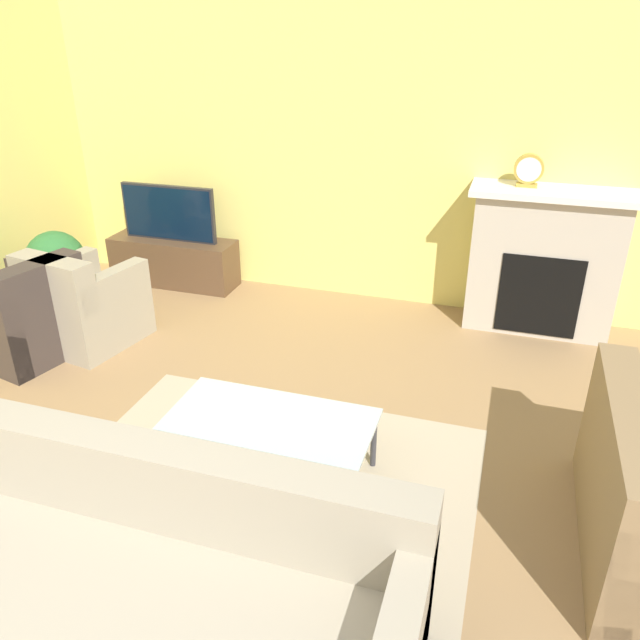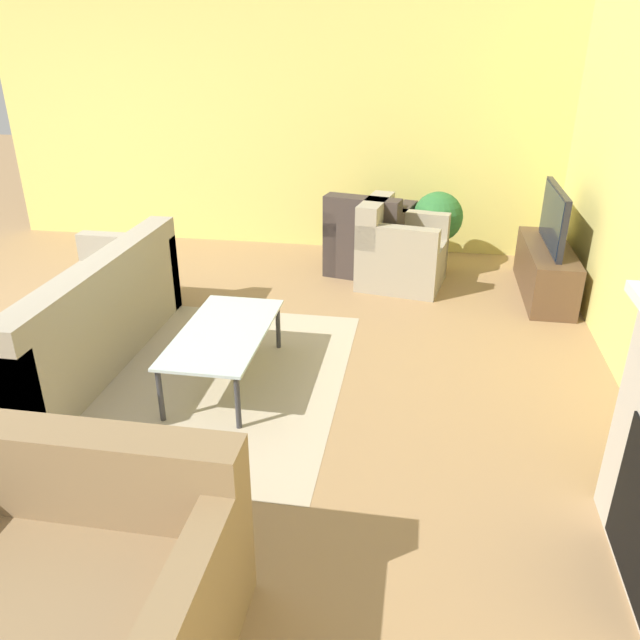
{
  "view_description": "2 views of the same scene",
  "coord_description": "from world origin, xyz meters",
  "px_view_note": "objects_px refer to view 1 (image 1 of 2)",
  "views": [
    {
      "loc": [
        1.31,
        -0.72,
        2.45
      ],
      "look_at": [
        0.23,
        2.69,
        0.71
      ],
      "focal_mm": 35.0,
      "sensor_mm": 36.0,
      "label": 1
    },
    {
      "loc": [
        3.84,
        3.3,
        2.27
      ],
      "look_at": [
        0.45,
        2.73,
        0.67
      ],
      "focal_mm": 35.0,
      "sensor_mm": 36.0,
      "label": 2
    }
  ],
  "objects_px": {
    "couch_sectional": "(149,590)",
    "potted_plant": "(56,263)",
    "armchair_accent": "(85,309)",
    "coffee_table": "(271,423)",
    "armchair_by_window": "(23,320)",
    "tv": "(169,213)",
    "mantel_clock": "(529,170)"
  },
  "relations": [
    {
      "from": "mantel_clock",
      "to": "couch_sectional",
      "type": "bearing_deg",
      "value": -109.7
    },
    {
      "from": "armchair_by_window",
      "to": "coffee_table",
      "type": "relative_size",
      "value": 0.8
    },
    {
      "from": "coffee_table",
      "to": "armchair_accent",
      "type": "bearing_deg",
      "value": 152.11
    },
    {
      "from": "armchair_by_window",
      "to": "couch_sectional",
      "type": "bearing_deg",
      "value": 62.62
    },
    {
      "from": "mantel_clock",
      "to": "armchair_accent",
      "type": "bearing_deg",
      "value": -156.78
    },
    {
      "from": "tv",
      "to": "armchair_accent",
      "type": "relative_size",
      "value": 1.11
    },
    {
      "from": "tv",
      "to": "coffee_table",
      "type": "xyz_separation_m",
      "value": [
        2.03,
        -2.46,
        -0.38
      ]
    },
    {
      "from": "armchair_by_window",
      "to": "tv",
      "type": "bearing_deg",
      "value": 179.56
    },
    {
      "from": "armchair_accent",
      "to": "potted_plant",
      "type": "xyz_separation_m",
      "value": [
        -0.51,
        0.35,
        0.21
      ]
    },
    {
      "from": "armchair_by_window",
      "to": "mantel_clock",
      "type": "xyz_separation_m",
      "value": [
        3.66,
        1.74,
        1.06
      ]
    },
    {
      "from": "armchair_accent",
      "to": "mantel_clock",
      "type": "height_order",
      "value": "mantel_clock"
    },
    {
      "from": "potted_plant",
      "to": "armchair_accent",
      "type": "bearing_deg",
      "value": -34.73
    },
    {
      "from": "couch_sectional",
      "to": "potted_plant",
      "type": "distance_m",
      "value": 3.63
    },
    {
      "from": "coffee_table",
      "to": "mantel_clock",
      "type": "height_order",
      "value": "mantel_clock"
    },
    {
      "from": "couch_sectional",
      "to": "coffee_table",
      "type": "bearing_deg",
      "value": 85.98
    },
    {
      "from": "potted_plant",
      "to": "coffee_table",
      "type": "bearing_deg",
      "value": -29.32
    },
    {
      "from": "couch_sectional",
      "to": "armchair_accent",
      "type": "xyz_separation_m",
      "value": [
        -1.99,
        2.27,
        0.01
      ]
    },
    {
      "from": "tv",
      "to": "armchair_by_window",
      "type": "bearing_deg",
      "value": -103.05
    },
    {
      "from": "armchair_accent",
      "to": "coffee_table",
      "type": "bearing_deg",
      "value": 162.19
    },
    {
      "from": "armchair_by_window",
      "to": "coffee_table",
      "type": "distance_m",
      "value": 2.54
    },
    {
      "from": "mantel_clock",
      "to": "tv",
      "type": "bearing_deg",
      "value": -178.97
    },
    {
      "from": "tv",
      "to": "armchair_accent",
      "type": "distance_m",
      "value": 1.43
    },
    {
      "from": "tv",
      "to": "coffee_table",
      "type": "bearing_deg",
      "value": -50.48
    },
    {
      "from": "armchair_by_window",
      "to": "coffee_table",
      "type": "bearing_deg",
      "value": 84.72
    },
    {
      "from": "coffee_table",
      "to": "mantel_clock",
      "type": "distance_m",
      "value": 2.98
    },
    {
      "from": "armchair_by_window",
      "to": "mantel_clock",
      "type": "relative_size",
      "value": 3.63
    },
    {
      "from": "armchair_by_window",
      "to": "potted_plant",
      "type": "distance_m",
      "value": 0.72
    },
    {
      "from": "armchair_accent",
      "to": "potted_plant",
      "type": "relative_size",
      "value": 1.1
    },
    {
      "from": "couch_sectional",
      "to": "potted_plant",
      "type": "xyz_separation_m",
      "value": [
        -2.5,
        2.63,
        0.22
      ]
    },
    {
      "from": "couch_sectional",
      "to": "potted_plant",
      "type": "bearing_deg",
      "value": 133.55
    },
    {
      "from": "tv",
      "to": "potted_plant",
      "type": "bearing_deg",
      "value": -118.77
    },
    {
      "from": "potted_plant",
      "to": "tv",
      "type": "bearing_deg",
      "value": 61.23
    }
  ]
}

